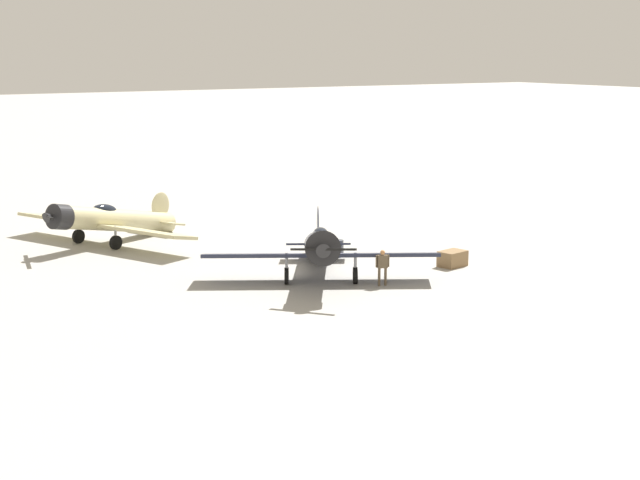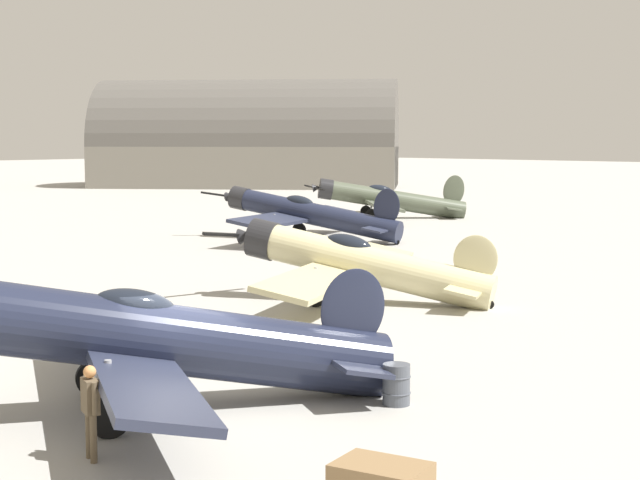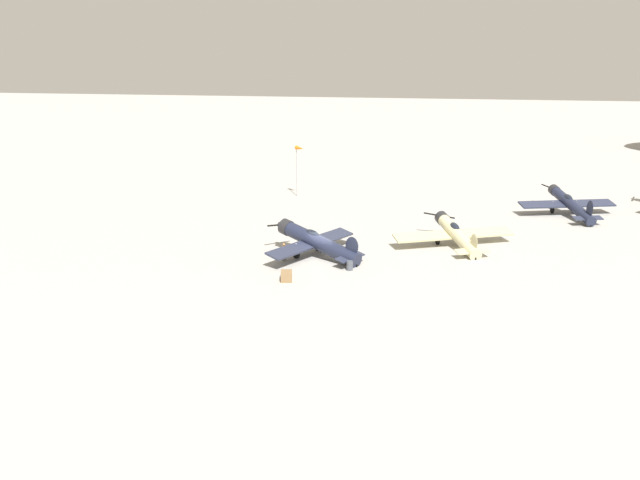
# 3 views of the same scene
# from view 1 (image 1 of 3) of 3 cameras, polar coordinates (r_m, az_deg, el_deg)

# --- Properties ---
(ground_plane) EXTENTS (400.00, 400.00, 0.00)m
(ground_plane) POSITION_cam_1_polar(r_m,az_deg,el_deg) (47.29, 0.00, -2.14)
(ground_plane) COLOR #A8A59E
(airplane_foreground) EXTENTS (10.21, 10.73, 3.29)m
(airplane_foreground) POSITION_cam_1_polar(r_m,az_deg,el_deg) (46.46, 0.02, -0.45)
(airplane_foreground) COLOR #1E2338
(airplane_foreground) RESTS_ON ground_plane
(airplane_mid_apron) EXTENTS (12.53, 9.12, 2.98)m
(airplane_mid_apron) POSITION_cam_1_polar(r_m,az_deg,el_deg) (56.13, -12.43, 1.14)
(airplane_mid_apron) COLOR beige
(airplane_mid_apron) RESTS_ON ground_plane
(ground_crew_mechanic) EXTENTS (0.38, 0.64, 1.73)m
(ground_crew_mechanic) POSITION_cam_1_polar(r_m,az_deg,el_deg) (45.17, 3.75, -1.44)
(ground_crew_mechanic) COLOR brown
(ground_crew_mechanic) RESTS_ON ground_plane
(equipment_crate) EXTENTS (1.25, 1.57, 0.81)m
(equipment_crate) POSITION_cam_1_polar(r_m,az_deg,el_deg) (49.68, 7.90, -1.11)
(equipment_crate) COLOR olive
(equipment_crate) RESTS_ON ground_plane
(fuel_drum) EXTENTS (0.63, 0.63, 0.89)m
(fuel_drum) POSITION_cam_1_polar(r_m,az_deg,el_deg) (51.60, 1.08, -0.49)
(fuel_drum) COLOR #474C56
(fuel_drum) RESTS_ON ground_plane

